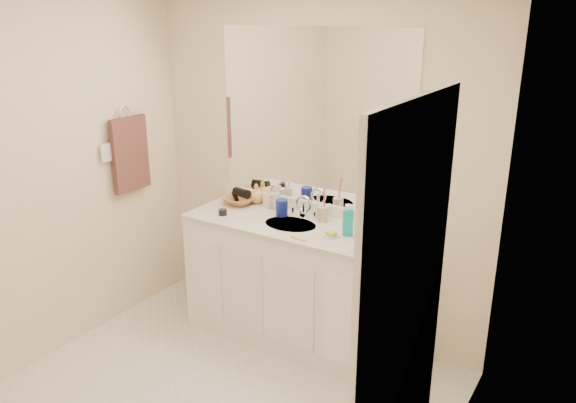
{
  "coord_description": "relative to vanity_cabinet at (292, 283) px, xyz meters",
  "views": [
    {
      "loc": [
        1.88,
        -2.01,
        2.25
      ],
      "look_at": [
        0.0,
        0.97,
        1.05
      ],
      "focal_mm": 35.0,
      "sensor_mm": 36.0,
      "label": 1
    }
  ],
  "objects": [
    {
      "name": "orange_comb",
      "position": [
        0.18,
        -0.22,
        0.46
      ],
      "size": [
        0.12,
        0.04,
        0.0
      ],
      "primitive_type": "cube",
      "rotation": [
        0.0,
        0.0,
        -0.13
      ],
      "color": "orange",
      "rests_on": "countertop"
    },
    {
      "name": "door",
      "position": [
        1.29,
        -1.32,
        0.57
      ],
      "size": [
        0.02,
        0.82,
        2.0
      ],
      "primitive_type": "cube",
      "color": "white",
      "rests_on": "floor"
    },
    {
      "name": "green_soap",
      "position": [
        0.34,
        -0.08,
        0.48
      ],
      "size": [
        0.07,
        0.06,
        0.02
      ],
      "primitive_type": "cube",
      "rotation": [
        0.0,
        0.0,
        -0.25
      ],
      "color": "#AECD32",
      "rests_on": "soap_dish"
    },
    {
      "name": "soap_bottle_white",
      "position": [
        -0.24,
        0.18,
        0.54
      ],
      "size": [
        0.08,
        0.08,
        0.17
      ],
      "primitive_type": "imported",
      "rotation": [
        0.0,
        0.0,
        -0.21
      ],
      "color": "silver",
      "rests_on": "countertop"
    },
    {
      "name": "hair_dryer",
      "position": [
        -0.53,
        0.14,
        0.54
      ],
      "size": [
        0.15,
        0.09,
        0.07
      ],
      "primitive_type": "cylinder",
      "rotation": [
        0.0,
        1.57,
        -0.2
      ],
      "color": "black",
      "rests_on": "wicker_basket"
    },
    {
      "name": "tan_cup",
      "position": [
        0.16,
        0.15,
        0.51
      ],
      "size": [
        0.09,
        0.09,
        0.1
      ],
      "primitive_type": "cylinder",
      "rotation": [
        0.0,
        0.0,
        -0.22
      ],
      "color": "#CBB58F",
      "rests_on": "countertop"
    },
    {
      "name": "mirror",
      "position": [
        0.0,
        0.27,
        1.14
      ],
      "size": [
        1.48,
        0.01,
        1.2
      ],
      "primitive_type": "cube",
      "color": "white",
      "rests_on": "wall_back"
    },
    {
      "name": "soap_bottle_yellow",
      "position": [
        -0.45,
        0.22,
        0.53
      ],
      "size": [
        0.14,
        0.14,
        0.15
      ],
      "primitive_type": "imported",
      "rotation": [
        0.0,
        0.0,
        0.25
      ],
      "color": "#E8AD5A",
      "rests_on": "countertop"
    },
    {
      "name": "sink_basin",
      "position": [
        0.0,
        -0.02,
        0.44
      ],
      "size": [
        0.37,
        0.37,
        0.02
      ],
      "primitive_type": "cylinder",
      "color": "silver",
      "rests_on": "countertop"
    },
    {
      "name": "mouthwash_bottle",
      "position": [
        0.42,
        0.01,
        0.54
      ],
      "size": [
        0.09,
        0.09,
        0.17
      ],
      "primitive_type": "cylinder",
      "rotation": [
        0.0,
        0.0,
        -0.31
      ],
      "color": "#0EADAB",
      "rests_on": "countertop"
    },
    {
      "name": "dark_jar",
      "position": [
        -0.5,
        -0.12,
        0.48
      ],
      "size": [
        0.08,
        0.08,
        0.04
      ],
      "primitive_type": "cylinder",
      "rotation": [
        0.0,
        0.0,
        -0.35
      ],
      "color": "black",
      "rests_on": "countertop"
    },
    {
      "name": "hand_towel",
      "position": [
        -1.25,
        -0.25,
        0.82
      ],
      "size": [
        0.04,
        0.32,
        0.55
      ],
      "primitive_type": "cube",
      "color": "#3A201F",
      "rests_on": "towel_ring"
    },
    {
      "name": "backsplash",
      "position": [
        0.0,
        0.26,
        0.5
      ],
      "size": [
        1.52,
        0.03,
        0.08
      ],
      "primitive_type": "cube",
      "color": "white",
      "rests_on": "countertop"
    },
    {
      "name": "blue_mug",
      "position": [
        -0.14,
        0.09,
        0.51
      ],
      "size": [
        0.09,
        0.09,
        0.12
      ],
      "primitive_type": "cylinder",
      "rotation": [
        0.0,
        0.0,
        -0.08
      ],
      "color": "navy",
      "rests_on": "countertop"
    },
    {
      "name": "wall_back",
      "position": [
        0.0,
        0.28,
        0.77
      ],
      "size": [
        2.6,
        0.02,
        2.4
      ],
      "primitive_type": "cube",
      "color": "#F8E4C2",
      "rests_on": "floor"
    },
    {
      "name": "switch_plate",
      "position": [
        -1.27,
        -0.45,
        0.88
      ],
      "size": [
        0.01,
        0.08,
        0.13
      ],
      "primitive_type": "cube",
      "color": "white",
      "rests_on": "wall_left"
    },
    {
      "name": "wicker_basket",
      "position": [
        -0.55,
        0.14,
        0.49
      ],
      "size": [
        0.25,
        0.25,
        0.06
      ],
      "primitive_type": "imported",
      "rotation": [
        0.0,
        0.0,
        0.03
      ],
      "color": "#A66943",
      "rests_on": "countertop"
    },
    {
      "name": "faucet",
      "position": [
        0.0,
        0.16,
        0.51
      ],
      "size": [
        0.02,
        0.02,
        0.11
      ],
      "primitive_type": "cylinder",
      "color": "silver",
      "rests_on": "countertop"
    },
    {
      "name": "soap_dish",
      "position": [
        0.34,
        -0.08,
        0.46
      ],
      "size": [
        0.1,
        0.08,
        0.01
      ],
      "primitive_type": "cube",
      "rotation": [
        0.0,
        0.0,
        -0.07
      ],
      "color": "silver",
      "rests_on": "countertop"
    },
    {
      "name": "toothbrush",
      "position": [
        0.17,
        0.15,
        0.6
      ],
      "size": [
        0.02,
        0.04,
        0.2
      ],
      "primitive_type": "cylinder",
      "rotation": [
        0.14,
        0.0,
        0.31
      ],
      "color": "#F74176",
      "rests_on": "tan_cup"
    },
    {
      "name": "countertop",
      "position": [
        0.0,
        0.0,
        0.44
      ],
      "size": [
        1.52,
        0.57,
        0.03
      ],
      "primitive_type": "cube",
      "color": "silver",
      "rests_on": "vanity_cabinet"
    },
    {
      "name": "soap_bottle_cream",
      "position": [
        -0.32,
        0.2,
        0.53
      ],
      "size": [
        0.09,
        0.09,
        0.16
      ],
      "primitive_type": "imported",
      "rotation": [
        0.0,
        0.0,
        -0.32
      ],
      "color": "#F3E8C6",
      "rests_on": "countertop"
    },
    {
      "name": "wall_left",
      "position": [
        -1.3,
        -1.02,
        0.77
      ],
      "size": [
        0.02,
        2.6,
        2.4
      ],
      "primitive_type": "cube",
      "color": "#F8E4C2",
      "rests_on": "floor"
    },
    {
      "name": "towel_ring",
      "position": [
        -1.27,
        -0.25,
        1.12
      ],
      "size": [
        0.01,
        0.11,
        0.11
      ],
      "primitive_type": "torus",
      "rotation": [
        0.0,
        1.57,
        0.0
      ],
      "color": "silver",
      "rests_on": "wall_left"
    },
    {
      "name": "vanity_cabinet",
      "position": [
        0.0,
        0.0,
        0.0
      ],
      "size": [
        1.5,
        0.55,
        0.85
      ],
      "primitive_type": "cube",
      "color": "white",
      "rests_on": "floor"
    },
    {
      "name": "wall_right",
      "position": [
        1.3,
        -1.02,
        0.77
      ],
      "size": [
        0.02,
        2.6,
        2.4
      ],
      "primitive_type": "cube",
      "color": "#F8E4C2",
      "rests_on": "floor"
    }
  ]
}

